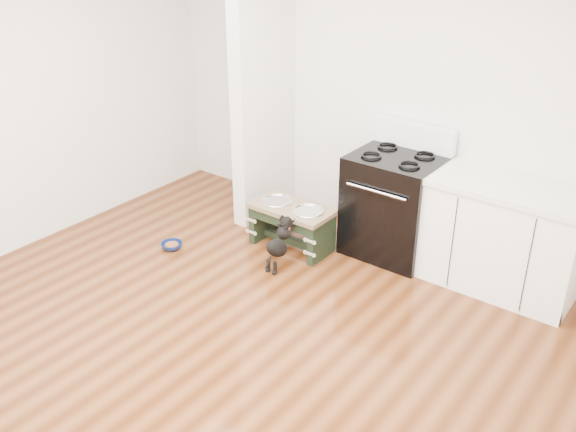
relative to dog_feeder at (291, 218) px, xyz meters
The scene contains 8 objects.
ground 1.76m from the dog_feeder, 72.83° to the right, with size 5.00×5.00×0.00m, color #441F0C.
room_shell 2.19m from the dog_feeder, 72.83° to the right, with size 5.00×5.00×5.00m.
partition_wall 1.32m from the dog_feeder, 146.47° to the left, with size 0.15×0.80×2.70m, color silver.
oven_range 0.93m from the dog_feeder, 33.06° to the left, with size 0.76×0.69×1.14m.
cabinet_run 1.82m from the dog_feeder, 16.47° to the left, with size 1.24×0.64×0.91m.
dog_feeder is the anchor object (origin of this frame).
puppy 0.38m from the dog_feeder, 68.85° to the right, with size 0.13×0.39×0.46m.
floor_bowl 1.13m from the dog_feeder, 141.09° to the right, with size 0.24×0.24×0.06m.
Camera 1 is at (2.59, -2.48, 2.90)m, focal length 40.00 mm.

